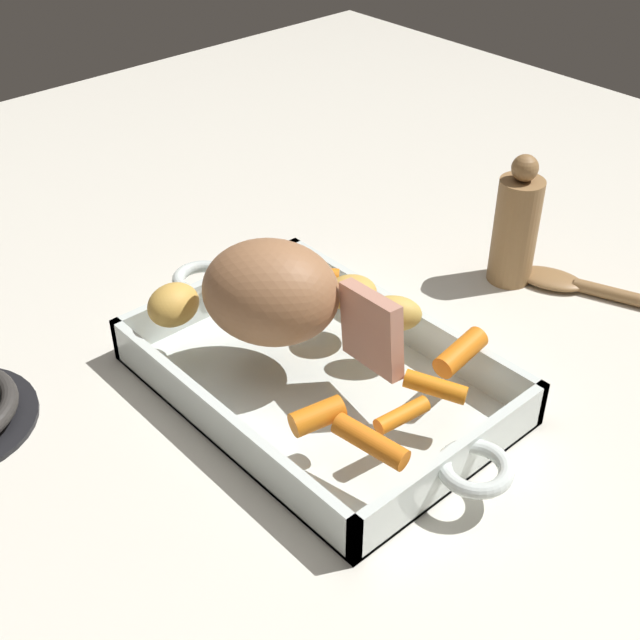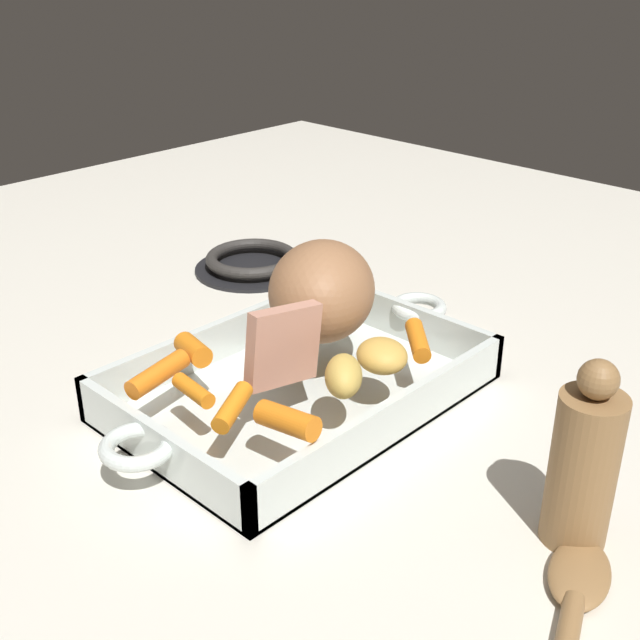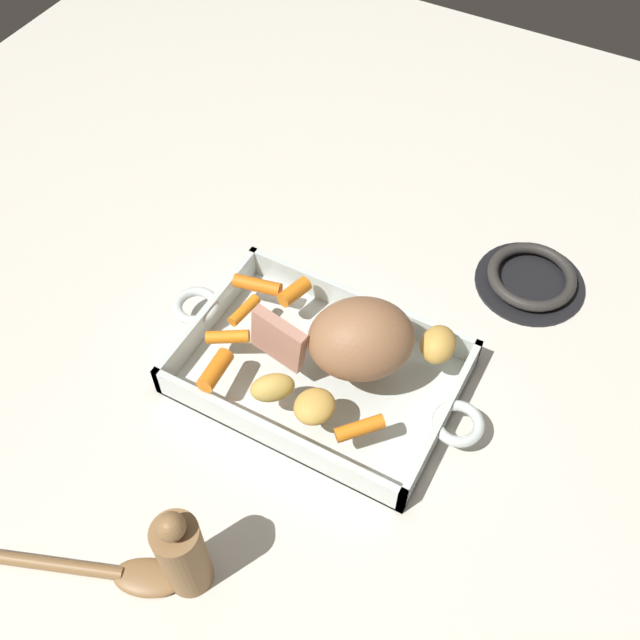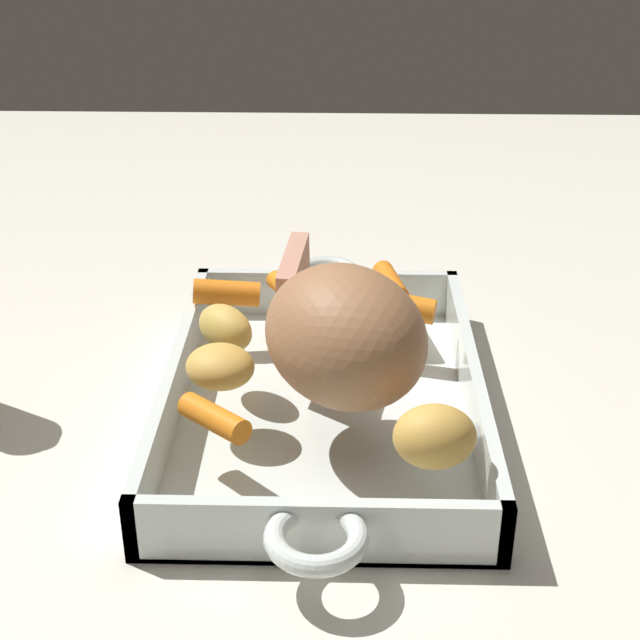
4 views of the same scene
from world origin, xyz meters
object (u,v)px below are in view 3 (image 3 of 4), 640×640
potato_golden_small (273,388)px  potato_halved (315,406)px  baby_carrot_center_right (215,370)px  pepper_mill (183,554)px  roasting_dish (319,371)px  stove_burner_rear (531,279)px  baby_carrot_northwest (294,292)px  pork_roast (361,339)px  roast_slice_thin (278,339)px  baby_carrot_center_left (228,337)px  baby_carrot_short (257,285)px  baby_carrot_southeast (244,310)px  baby_carrot_long (360,428)px  serving_spoon (92,570)px  potato_corner (438,344)px

potato_golden_small → potato_halved: bearing=-177.4°
baby_carrot_center_right → pepper_mill: pepper_mill is taller
roasting_dish → stove_burner_rear: size_ratio=2.82×
baby_carrot_northwest → potato_golden_small: (-0.05, 0.14, 0.01)m
pork_roast → baby_carrot_center_right: (0.14, 0.10, -0.04)m
roasting_dish → roast_slice_thin: 0.08m
pork_roast → baby_carrot_center_left: 0.17m
pork_roast → baby_carrot_short: bearing=-13.1°
baby_carrot_short → baby_carrot_center_right: bearing=100.5°
baby_carrot_southeast → baby_carrot_short: baby_carrot_short is taller
potato_halved → pepper_mill: 0.22m
roast_slice_thin → baby_carrot_southeast: size_ratio=1.44×
roast_slice_thin → baby_carrot_long: (-0.13, 0.05, -0.03)m
potato_golden_small → serving_spoon: 0.28m
roasting_dish → baby_carrot_southeast: baby_carrot_southeast is taller
potato_golden_small → roasting_dish: bearing=-105.8°
baby_carrot_southeast → stove_burner_rear: 0.40m
potato_corner → pork_roast: bearing=35.6°
potato_corner → serving_spoon: bearing=61.7°
pork_roast → baby_carrot_center_right: bearing=34.7°
baby_carrot_southeast → potato_golden_small: potato_golden_small is taller
pork_roast → potato_golden_small: bearing=53.2°
potato_golden_small → stove_burner_rear: size_ratio=0.35×
baby_carrot_center_left → baby_carrot_short: size_ratio=0.83×
baby_carrot_center_left → serving_spoon: 0.31m
baby_carrot_center_left → potato_corner: 0.26m
baby_carrot_long → serving_spoon: bearing=55.1°
baby_carrot_center_right → stove_burner_rear: size_ratio=0.36×
baby_carrot_southeast → serving_spoon: (-0.02, 0.35, -0.05)m
baby_carrot_center_right → roasting_dish: bearing=-139.2°
pork_roast → baby_carrot_long: (-0.04, 0.09, -0.04)m
pork_roast → potato_halved: size_ratio=2.51×
roast_slice_thin → potato_golden_small: (-0.02, 0.05, -0.02)m
baby_carrot_long → serving_spoon: size_ratio=0.23×
pork_roast → roasting_dish: bearing=18.7°
baby_carrot_center_left → pepper_mill: bearing=113.9°
baby_carrot_center_left → serving_spoon: bearing=93.2°
roasting_dish → baby_carrot_northwest: (0.07, -0.07, 0.04)m
roast_slice_thin → baby_carrot_short: 0.11m
roasting_dish → baby_carrot_center_right: 0.13m
pork_roast → potato_corner: bearing=-144.4°
baby_carrot_northwest → serving_spoon: size_ratio=0.18×
baby_carrot_northwest → potato_corner: bearing=-178.7°
roasting_dish → pepper_mill: pepper_mill is taller
baby_carrot_center_left → baby_carrot_center_right: 0.05m
stove_burner_rear → roasting_dish: bearing=56.1°
baby_carrot_short → potato_golden_small: bearing=127.7°
baby_carrot_northwest → stove_burner_rear: 0.34m
baby_carrot_short → roasting_dish: bearing=155.7°
potato_corner → pepper_mill: 0.38m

